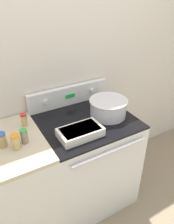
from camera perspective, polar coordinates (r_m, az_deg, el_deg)
name	(u,v)px	position (r m, az deg, el deg)	size (l,w,h in m)	color
ground_plane	(105,219)	(2.28, 4.62, -26.07)	(12.00, 12.00, 0.00)	gray
kitchen_wall	(65,68)	(2.00, -5.85, 11.42)	(8.00, 0.05, 2.50)	beige
stove_range	(86,160)	(2.12, -0.24, -12.43)	(0.79, 0.73, 0.91)	silver
control_panel	(69,95)	(2.05, -4.77, 4.34)	(0.79, 0.07, 0.18)	silver
side_counter	(12,189)	(1.97, -19.09, -18.56)	(0.60, 0.70, 0.92)	silver
mixing_bowl	(108,107)	(1.86, 5.55, 1.39)	(0.33, 0.33, 0.15)	silver
casserole_dish	(80,132)	(1.63, -1.76, -5.18)	(0.33, 0.19, 0.07)	silver
ladle	(118,103)	(2.06, 8.05, 2.34)	(0.06, 0.27, 0.06)	#333338
spice_jar_red_cap	(24,120)	(1.78, -16.13, -2.03)	(0.05, 0.05, 0.11)	tan
spice_jar_green_cap	(24,136)	(1.60, -16.10, -6.10)	(0.05, 0.05, 0.11)	gray
spice_jar_orange_cap	(16,142)	(1.56, -18.12, -7.40)	(0.06, 0.06, 0.11)	tan
spice_jar_blue_cap	(2,140)	(1.62, -21.36, -6.78)	(0.06, 0.06, 0.11)	tan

